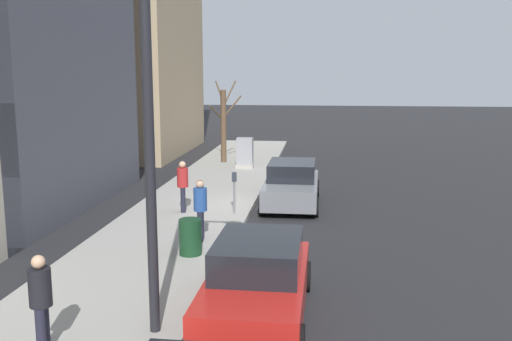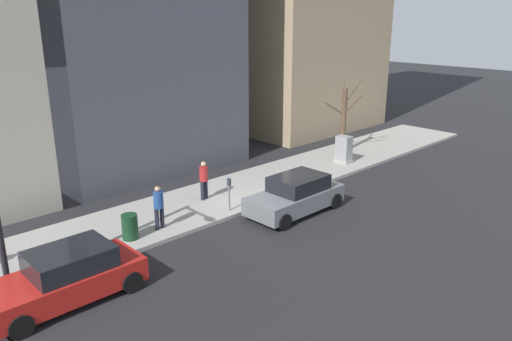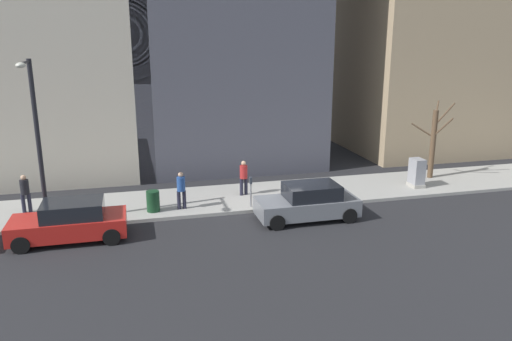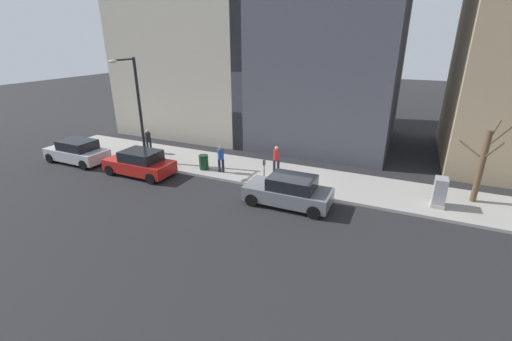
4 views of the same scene
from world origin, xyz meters
The scene contains 13 objects.
ground_plane centered at (0.00, 0.00, 0.00)m, with size 120.00×120.00×0.00m, color #232326.
sidewalk centered at (2.00, 0.00, 0.07)m, with size 4.00×36.00×0.15m, color #9E9B93.
parked_car_grey centered at (-1.27, -0.71, 0.74)m, with size 1.93×4.21×1.52m.
parked_car_red centered at (-1.14, 8.71, 0.74)m, with size 1.95×4.21×1.52m.
parked_car_silver centered at (-1.11, 14.01, 0.74)m, with size 1.95×4.21×1.52m.
parking_meter centered at (0.45, 1.34, 0.98)m, with size 0.14×0.10×1.35m.
utility_box centered at (1.30, -7.37, 0.85)m, with size 0.83×0.61×1.43m.
streetlamp centered at (0.28, 9.78, 4.02)m, with size 1.97×0.32×6.50m.
bare_tree centered at (2.59, -9.02, 2.09)m, with size 1.37×1.81×4.05m.
trash_bin centered at (0.90, 5.55, 0.60)m, with size 0.56×0.56×0.90m, color #14381E.
pedestrian_near_meter centered at (2.15, 1.27, 1.09)m, with size 0.36×0.39×1.66m.
pedestrian_midblock centered at (0.90, 4.33, 1.09)m, with size 0.36×0.40×1.66m.
pedestrian_far_corner centered at (2.09, 10.80, 1.09)m, with size 0.36×0.39×1.66m.
Camera 4 is at (-15.75, -5.47, 7.73)m, focal length 24.00 mm.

